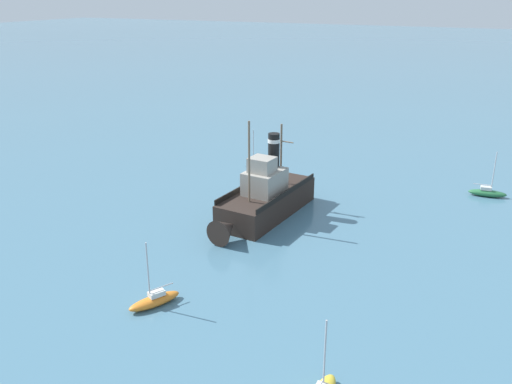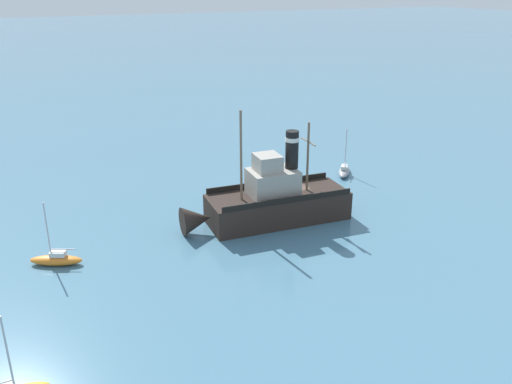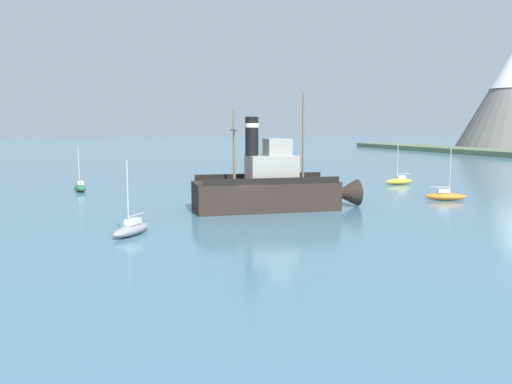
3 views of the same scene
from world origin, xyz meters
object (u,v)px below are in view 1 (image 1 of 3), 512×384
(old_tugboat, at_px, (264,198))
(sailboat_green, at_px, (487,192))
(sailboat_orange, at_px, (155,300))
(sailboat_grey, at_px, (254,166))

(old_tugboat, relative_size, sailboat_green, 2.99)
(sailboat_orange, distance_m, sailboat_grey, 30.97)
(sailboat_orange, bearing_deg, sailboat_green, -119.96)
(sailboat_orange, xyz_separation_m, sailboat_grey, (7.18, -30.13, 0.00))
(old_tugboat, bearing_deg, sailboat_grey, -60.09)
(sailboat_orange, bearing_deg, old_tugboat, -90.08)
(old_tugboat, distance_m, sailboat_green, 24.34)
(sailboat_green, bearing_deg, sailboat_orange, 60.04)
(old_tugboat, bearing_deg, sailboat_green, -141.13)
(sailboat_orange, bearing_deg, sailboat_grey, -76.60)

